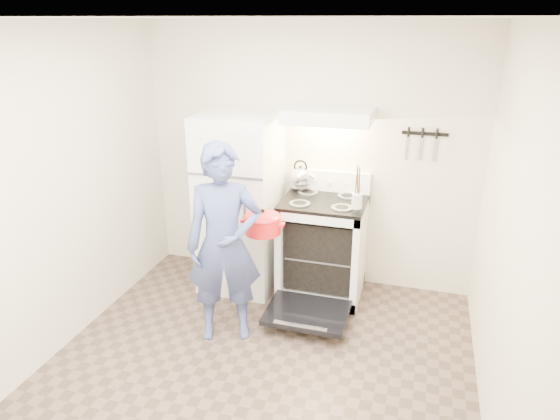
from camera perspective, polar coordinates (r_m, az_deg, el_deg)
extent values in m
plane|color=brown|center=(3.84, -3.70, -19.49)|extent=(3.60, 3.60, 0.00)
cube|color=beige|center=(4.81, 3.27, 6.01)|extent=(3.20, 0.02, 2.50)
cube|color=white|center=(4.78, -4.58, 0.82)|extent=(0.70, 0.70, 1.70)
cube|color=white|center=(4.74, 4.88, -4.46)|extent=(0.76, 0.65, 0.92)
cube|color=black|center=(4.56, 5.06, 0.94)|extent=(0.76, 0.65, 0.03)
cube|color=white|center=(4.79, 5.80, 3.35)|extent=(0.76, 0.07, 0.20)
cube|color=black|center=(4.40, 3.13, -11.63)|extent=(0.70, 0.54, 0.04)
cube|color=gray|center=(4.75, 4.88, -4.68)|extent=(0.60, 0.52, 0.01)
cube|color=white|center=(4.43, 5.59, 10.72)|extent=(0.76, 0.50, 0.12)
cube|color=black|center=(4.61, 16.24, 8.38)|extent=(0.40, 0.02, 0.03)
cylinder|color=olive|center=(4.81, 5.79, -4.18)|extent=(0.35, 0.35, 0.02)
cylinder|color=silver|center=(4.30, 8.78, 1.06)|extent=(0.10, 0.10, 0.13)
imported|color=navy|center=(3.98, -6.41, -3.97)|extent=(0.70, 0.59, 1.65)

